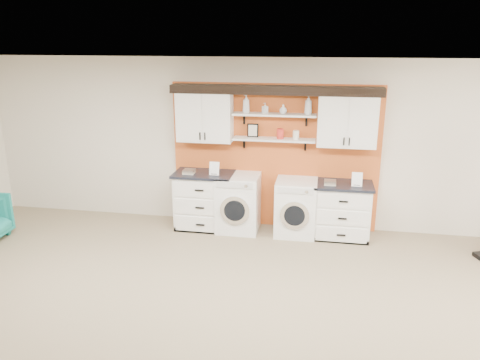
% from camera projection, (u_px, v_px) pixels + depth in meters
% --- Properties ---
extents(ceiling, '(10.00, 10.00, 0.00)m').
position_uv_depth(ceiling, '(225.00, 79.00, 3.54)').
color(ceiling, white).
rests_on(ceiling, wall_back).
extents(wall_back, '(10.00, 0.00, 10.00)m').
position_uv_depth(wall_back, '(275.00, 145.00, 7.71)').
color(wall_back, beige).
rests_on(wall_back, floor).
extents(accent_panel, '(3.40, 0.07, 2.40)m').
position_uv_depth(accent_panel, '(274.00, 157.00, 7.74)').
color(accent_panel, '#BB5220').
rests_on(accent_panel, wall_back).
extents(upper_cabinet_left, '(0.90, 0.35, 0.84)m').
position_uv_depth(upper_cabinet_left, '(205.00, 116.00, 7.57)').
color(upper_cabinet_left, white).
rests_on(upper_cabinet_left, wall_back).
extents(upper_cabinet_right, '(0.90, 0.35, 0.84)m').
position_uv_depth(upper_cabinet_right, '(347.00, 120.00, 7.19)').
color(upper_cabinet_right, white).
rests_on(upper_cabinet_right, wall_back).
extents(shelf_lower, '(1.32, 0.28, 0.03)m').
position_uv_depth(shelf_lower, '(274.00, 139.00, 7.49)').
color(shelf_lower, white).
rests_on(shelf_lower, wall_back).
extents(shelf_upper, '(1.32, 0.28, 0.03)m').
position_uv_depth(shelf_upper, '(274.00, 114.00, 7.37)').
color(shelf_upper, white).
rests_on(shelf_upper, wall_back).
extents(crown_molding, '(3.30, 0.41, 0.13)m').
position_uv_depth(crown_molding, '(275.00, 89.00, 7.26)').
color(crown_molding, black).
rests_on(crown_molding, wall_back).
extents(picture_frame, '(0.18, 0.02, 0.22)m').
position_uv_depth(picture_frame, '(253.00, 130.00, 7.55)').
color(picture_frame, black).
rests_on(picture_frame, shelf_lower).
extents(canister_red, '(0.11, 0.11, 0.16)m').
position_uv_depth(canister_red, '(280.00, 134.00, 7.44)').
color(canister_red, red).
rests_on(canister_red, shelf_lower).
extents(canister_cream, '(0.10, 0.10, 0.14)m').
position_uv_depth(canister_cream, '(296.00, 135.00, 7.40)').
color(canister_cream, silver).
rests_on(canister_cream, shelf_lower).
extents(base_cabinet_left, '(0.98, 0.66, 0.96)m').
position_uv_depth(base_cabinet_left, '(204.00, 200.00, 7.84)').
color(base_cabinet_left, white).
rests_on(base_cabinet_left, floor).
extents(base_cabinet_right, '(0.92, 0.66, 0.90)m').
position_uv_depth(base_cabinet_right, '(342.00, 210.00, 7.47)').
color(base_cabinet_right, white).
rests_on(base_cabinet_right, floor).
extents(washer, '(0.68, 0.71, 0.95)m').
position_uv_depth(washer, '(238.00, 203.00, 7.74)').
color(washer, white).
rests_on(washer, floor).
extents(dryer, '(0.65, 0.71, 0.91)m').
position_uv_depth(dryer, '(296.00, 207.00, 7.59)').
color(dryer, white).
rests_on(dryer, floor).
extents(soap_bottle_a, '(0.15, 0.15, 0.29)m').
position_uv_depth(soap_bottle_a, '(246.00, 104.00, 7.40)').
color(soap_bottle_a, silver).
rests_on(soap_bottle_a, shelf_upper).
extents(soap_bottle_b, '(0.11, 0.11, 0.16)m').
position_uv_depth(soap_bottle_b, '(265.00, 108.00, 7.37)').
color(soap_bottle_b, silver).
rests_on(soap_bottle_b, shelf_upper).
extents(soap_bottle_c, '(0.16, 0.16, 0.15)m').
position_uv_depth(soap_bottle_c, '(283.00, 109.00, 7.32)').
color(soap_bottle_c, silver).
rests_on(soap_bottle_c, shelf_upper).
extents(soap_bottle_d, '(0.14, 0.14, 0.30)m').
position_uv_depth(soap_bottle_d, '(308.00, 105.00, 7.23)').
color(soap_bottle_d, silver).
rests_on(soap_bottle_d, shelf_upper).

